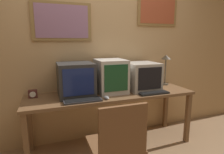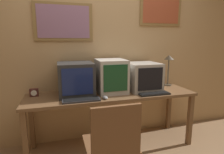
# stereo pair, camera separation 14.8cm
# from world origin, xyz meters

# --- Properties ---
(wall_back) EXTENTS (8.00, 0.08, 2.60)m
(wall_back) POSITION_xyz_m (0.00, 1.21, 1.31)
(wall_back) COLOR tan
(wall_back) RESTS_ON ground_plane
(desk) EXTENTS (2.15, 0.60, 0.74)m
(desk) POSITION_xyz_m (0.00, 0.85, 0.66)
(desk) COLOR brown
(desk) RESTS_ON ground_plane
(monitor_left) EXTENTS (0.43, 0.44, 0.40)m
(monitor_left) POSITION_xyz_m (-0.45, 0.92, 0.94)
(monitor_left) COLOR #333333
(monitor_left) RESTS_ON desk
(monitor_center) EXTENTS (0.37, 0.42, 0.43)m
(monitor_center) POSITION_xyz_m (0.01, 0.92, 0.96)
(monitor_center) COLOR beige
(monitor_center) RESTS_ON desk
(monitor_right) EXTENTS (0.41, 0.44, 0.38)m
(monitor_right) POSITION_xyz_m (0.46, 0.90, 0.93)
(monitor_right) COLOR #B7B2A8
(monitor_right) RESTS_ON desk
(keyboard_main) EXTENTS (0.42, 0.14, 0.03)m
(keyboard_main) POSITION_xyz_m (-0.42, 0.64, 0.75)
(keyboard_main) COLOR #333338
(keyboard_main) RESTS_ON desk
(keyboard_side) EXTENTS (0.40, 0.14, 0.03)m
(keyboard_side) POSITION_xyz_m (0.50, 0.65, 0.75)
(keyboard_side) COLOR black
(keyboard_side) RESTS_ON desk
(mouse_near_keyboard) EXTENTS (0.06, 0.11, 0.03)m
(mouse_near_keyboard) POSITION_xyz_m (-0.14, 0.65, 0.76)
(mouse_near_keyboard) COLOR gray
(mouse_near_keyboard) RESTS_ON desk
(desk_clock) EXTENTS (0.10, 0.06, 0.10)m
(desk_clock) POSITION_xyz_m (-0.95, 0.99, 0.79)
(desk_clock) COLOR #4C231E
(desk_clock) RESTS_ON desk
(desk_lamp) EXTENTS (0.14, 0.14, 0.46)m
(desk_lamp) POSITION_xyz_m (0.94, 1.03, 1.10)
(desk_lamp) COLOR #4C4233
(desk_lamp) RESTS_ON desk
(office_chair) EXTENTS (0.49, 0.49, 0.90)m
(office_chair) POSITION_xyz_m (-0.22, 0.11, 0.38)
(office_chair) COLOR black
(office_chair) RESTS_ON ground_plane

